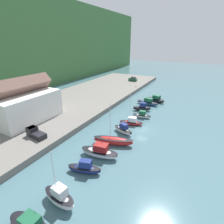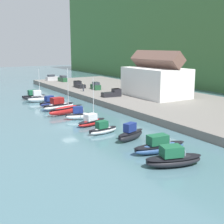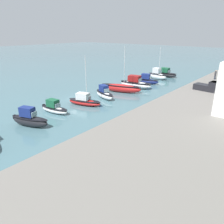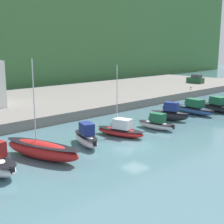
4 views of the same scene
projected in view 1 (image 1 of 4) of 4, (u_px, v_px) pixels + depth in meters
name	position (u px, v px, depth m)	size (l,w,h in m)	color
ground_plane	(143.00, 130.00, 43.62)	(320.00, 320.00, 0.00)	#476B75
quay_promenade	(60.00, 109.00, 55.38)	(126.84, 28.15, 1.37)	slate
harbor_clubhouse	(25.00, 105.00, 44.66)	(16.18, 10.30, 11.22)	white
moored_boat_1	(59.00, 197.00, 23.48)	(2.58, 5.56, 8.17)	white
moored_boat_2	(85.00, 168.00, 29.17)	(3.17, 5.98, 2.43)	navy
moored_boat_3	(100.00, 152.00, 33.20)	(3.49, 7.69, 2.74)	silver
moored_boat_4	(113.00, 141.00, 37.15)	(4.37, 8.88, 9.29)	red
moored_boat_5	(123.00, 129.00, 41.80)	(3.21, 5.52, 2.51)	white
moored_boat_6	(131.00, 122.00, 46.08)	(3.45, 6.42, 8.32)	red
moored_boat_7	(142.00, 115.00, 50.27)	(2.25, 5.39, 2.11)	silver
moored_boat_8	(142.00, 108.00, 55.22)	(3.17, 5.74, 2.67)	black
moored_boat_9	(148.00, 102.00, 60.55)	(2.89, 7.86, 2.43)	#33568E
moored_boat_10	(156.00, 99.00, 63.48)	(4.29, 7.37, 2.48)	black
parked_car_2	(133.00, 79.00, 90.06)	(1.81, 4.20, 2.16)	#1E4C2D
pickup_truck_1	(35.00, 133.00, 37.67)	(2.47, 4.91, 1.90)	black
dog_on_quay	(136.00, 86.00, 78.06)	(0.62, 0.86, 0.68)	tan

